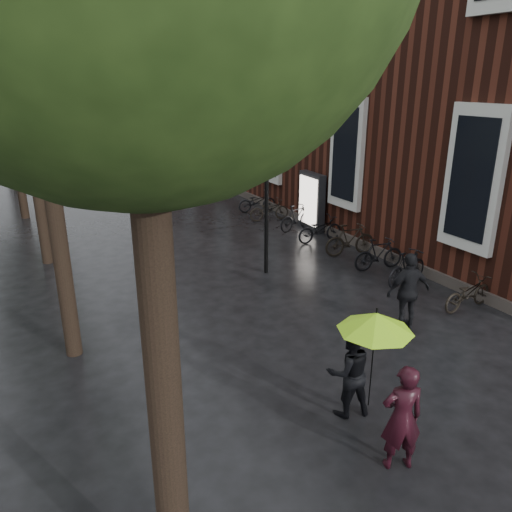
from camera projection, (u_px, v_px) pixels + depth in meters
brick_building at (320, 65)px, 25.09m from camera, size 10.20×33.20×12.00m
street_trees at (5, 45)px, 15.59m from camera, size 4.33×34.03×8.91m
person_burgundy at (402, 418)px, 7.03m from camera, size 0.71×0.59×1.67m
person_black at (349, 372)px, 8.20m from camera, size 0.90×0.78×1.59m
lime_umbrella at (376, 322)px, 7.25m from camera, size 1.13×1.13×1.67m
pedestrian_walking at (408, 291)px, 11.05m from camera, size 1.11×0.62×1.78m
parked_bicycles at (329, 233)px, 16.68m from camera, size 1.95×11.47×1.03m
ad_lightbox at (311, 202)px, 18.35m from camera, size 0.32×1.41×2.12m
lamp_post at (267, 188)px, 13.70m from camera, size 0.21×0.21×4.11m
cycle_sign at (56, 172)px, 19.63m from camera, size 0.15×0.51×2.82m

